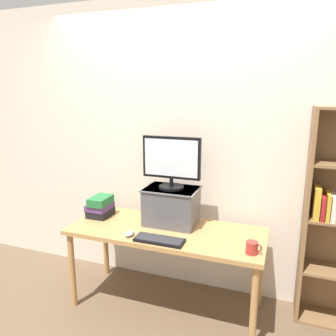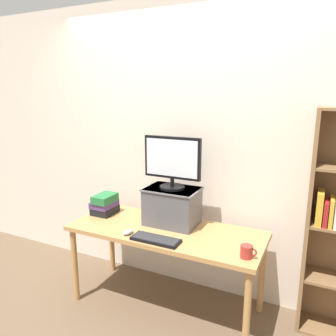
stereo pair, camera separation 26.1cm
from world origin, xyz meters
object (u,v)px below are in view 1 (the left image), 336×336
Objects in this scene: computer_monitor at (171,161)px; book_stack at (100,207)px; coffee_mug at (252,248)px; keyboard at (159,240)px; riser_box at (171,205)px; computer_mouse at (130,233)px; desk at (166,237)px.

computer_monitor is 2.08× the size of book_stack.
computer_monitor is at bearing 156.38° from coffee_mug.
coffee_mug is (0.67, 0.04, 0.03)m from keyboard.
keyboard is at bearing -176.20° from coffee_mug.
riser_box is at bearing 90.00° from computer_monitor.
desk is at bearing 43.65° from computer_mouse.
book_stack is (-0.66, -0.06, -0.07)m from riser_box.
coffee_mug is (0.71, -0.31, -0.12)m from riser_box.
keyboard is 3.63× the size of computer_mouse.
book_stack is at bearing 174.03° from desk.
book_stack is at bearing 169.43° from coffee_mug.
desk is at bearing 165.25° from coffee_mug.
riser_box is 0.78m from coffee_mug.
book_stack is (-0.66, 0.07, 0.16)m from desk.
coffee_mug is at bearing -23.62° from computer_monitor.
riser_box reaches higher than desk.
book_stack is 2.08× the size of coffee_mug.
computer_mouse is (-0.22, -0.34, -0.53)m from computer_monitor.
desk is 6.76× the size of book_stack.
computer_monitor reaches higher than desk.
riser_box is 0.43m from computer_mouse.
book_stack is at bearing 146.76° from computer_mouse.
coffee_mug is (1.36, -0.25, -0.05)m from book_stack.
computer_monitor is 0.64m from keyboard.
riser_box is 0.66m from book_stack.
desk is at bearing 97.57° from keyboard.
computer_mouse reaches higher than keyboard.
keyboard is 1.60× the size of book_stack.
computer_monitor is (0.00, -0.00, 0.38)m from riser_box.
computer_monitor is 0.66m from computer_mouse.
riser_box reaches higher than book_stack.
keyboard is at bearing -84.65° from riser_box.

